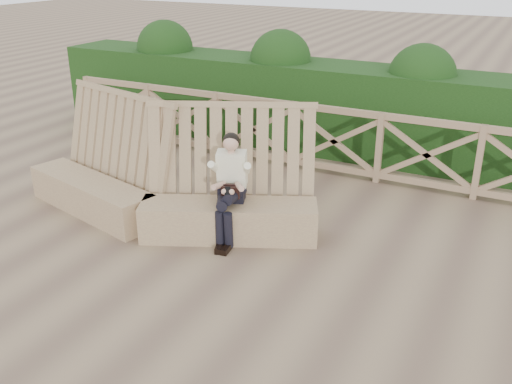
% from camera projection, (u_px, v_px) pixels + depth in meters
% --- Properties ---
extents(ground, '(60.00, 60.00, 0.00)m').
position_uv_depth(ground, '(222.00, 276.00, 6.26)').
color(ground, brown).
rests_on(ground, ground).
extents(bench, '(4.23, 1.59, 1.60)m').
position_uv_depth(bench, '(159.00, 193.00, 7.39)').
color(bench, '#84644B').
rests_on(bench, ground).
extents(woman, '(0.48, 0.80, 1.32)m').
position_uv_depth(woman, '(230.00, 183.00, 6.86)').
color(woman, black).
rests_on(woman, ground).
extents(guardrail, '(10.10, 0.09, 1.10)m').
position_uv_depth(guardrail, '(334.00, 141.00, 8.92)').
color(guardrail, '#967457').
rests_on(guardrail, ground).
extents(hedge, '(12.00, 1.20, 1.50)m').
position_uv_depth(hedge, '(359.00, 111.00, 9.82)').
color(hedge, black).
rests_on(hedge, ground).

